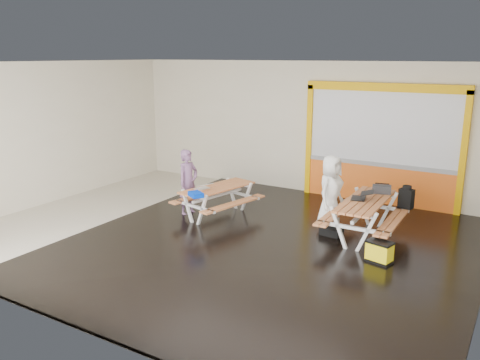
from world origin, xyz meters
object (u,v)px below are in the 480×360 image
Objects in this scene: picnic_table_right at (365,209)px; dark_case at (331,231)px; person_right at (331,192)px; laptop_right at (362,196)px; person_left at (188,183)px; picnic_table_left at (218,194)px; fluke_bag at (379,252)px; blue_pouch at (196,194)px; laptop_left at (203,187)px; toolbox at (382,189)px; backpack at (406,197)px.

dark_case is (-0.60, -0.23, -0.51)m from picnic_table_right.
dark_case is at bearing -144.22° from person_right.
person_left is at bearing -171.68° from laptop_right.
person_left is at bearing -174.50° from dark_case.
picnic_table_left is 1.34× the size of person_right.
picnic_table_right reaches higher than fluke_bag.
person_right is (3.22, 0.63, 0.09)m from person_left.
laptop_right is at bearing 22.90° from blue_pouch.
person_left is 3.29m from person_right.
toolbox reaches higher than laptop_left.
laptop_right reaches higher than picnic_table_right.
picnic_table_left is at bearing 170.04° from fluke_bag.
blue_pouch reaches higher than picnic_table_left.
person_right is at bearing 16.88° from laptop_left.
dark_case is at bearing -129.78° from toolbox.
dark_case is (-0.51, -0.24, -0.76)m from laptop_right.
backpack is at bearing 55.53° from picnic_table_right.
laptop_right is (3.35, 0.75, 0.10)m from laptop_left.
picnic_table_right reaches higher than blue_pouch.
laptop_right is at bearing 12.67° from laptop_left.
laptop_right reaches higher than laptop_left.
picnic_table_left is 0.93m from blue_pouch.
picnic_table_left is 0.43m from laptop_left.
person_left is 3.47m from dark_case.
toolbox is 1.94m from fluke_bag.
picnic_table_right is 4.21× the size of laptop_right.
laptop_left is 0.84× the size of laptop_right.
dark_case is at bearing 10.16° from laptop_left.
person_left is at bearing 107.58° from person_right.
person_left is 4.74× the size of blue_pouch.
picnic_table_left is at bearing -176.17° from dark_case.
picnic_table_left is 3.30m from picnic_table_right.
picnic_table_left is 4.09m from backpack.
laptop_left is 2.96m from dark_case.
picnic_table_right is 1.07m from backpack.
picnic_table_left is at bearing -70.20° from person_left.
fluke_bag is at bearing -89.36° from backpack.
person_right is at bearing -149.56° from backpack.
laptop_right reaches higher than picnic_table_left.
fluke_bag is at bearing 3.24° from blue_pouch.
blue_pouch is at bearing -69.72° from laptop_left.
blue_pouch reaches higher than fluke_bag.
laptop_right is 1.11m from backpack.
person_right is 3.72× the size of dark_case.
person_right reaches higher than backpack.
picnic_table_right is 0.81m from person_right.
picnic_table_left is 4.12× the size of fluke_bag.
picnic_table_left reaches higher than fluke_bag.
picnic_table_right is (3.28, 0.41, 0.06)m from picnic_table_left.
person_right is 1.59m from backpack.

